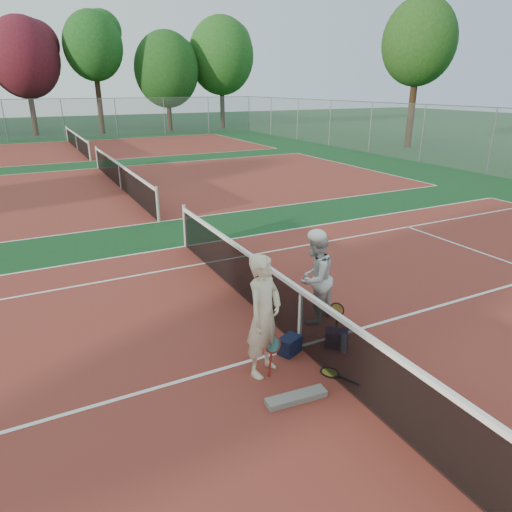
# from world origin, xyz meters

# --- Properties ---
(ground) EXTENTS (130.00, 130.00, 0.00)m
(ground) POSITION_xyz_m (0.00, 0.00, 0.00)
(ground) COLOR #0F3A19
(ground) RESTS_ON ground
(court_main) EXTENTS (23.77, 10.97, 0.01)m
(court_main) POSITION_xyz_m (0.00, 0.00, 0.00)
(court_main) COLOR maroon
(court_main) RESTS_ON ground
(court_far_a) EXTENTS (23.77, 10.97, 0.01)m
(court_far_a) POSITION_xyz_m (0.00, 13.50, 0.00)
(court_far_a) COLOR maroon
(court_far_a) RESTS_ON ground
(court_far_b) EXTENTS (23.77, 10.97, 0.01)m
(court_far_b) POSITION_xyz_m (0.00, 27.00, 0.00)
(court_far_b) COLOR maroon
(court_far_b) RESTS_ON ground
(net_main) EXTENTS (0.10, 10.98, 1.02)m
(net_main) POSITION_xyz_m (0.00, 0.00, 0.51)
(net_main) COLOR black
(net_main) RESTS_ON ground
(net_far_a) EXTENTS (0.10, 10.98, 1.02)m
(net_far_a) POSITION_xyz_m (0.00, 13.50, 0.51)
(net_far_a) COLOR black
(net_far_a) RESTS_ON ground
(net_far_b) EXTENTS (0.10, 10.98, 1.02)m
(net_far_b) POSITION_xyz_m (0.00, 27.00, 0.51)
(net_far_b) COLOR black
(net_far_b) RESTS_ON ground
(fence_back) EXTENTS (32.00, 0.06, 3.00)m
(fence_back) POSITION_xyz_m (0.00, 34.00, 1.50)
(fence_back) COLOR slate
(fence_back) RESTS_ON ground
(player_a) EXTENTS (0.79, 0.71, 1.81)m
(player_a) POSITION_xyz_m (-0.82, -0.32, 0.91)
(player_a) COLOR beige
(player_a) RESTS_ON ground
(player_b) EXTENTS (0.98, 0.89, 1.62)m
(player_b) POSITION_xyz_m (0.70, 0.65, 0.81)
(player_b) COLOR silver
(player_b) RESTS_ON ground
(racket_red) EXTENTS (0.34, 0.35, 0.58)m
(racket_red) POSITION_xyz_m (-0.70, -0.37, 0.29)
(racket_red) COLOR maroon
(racket_red) RESTS_ON ground
(racket_black_held) EXTENTS (0.30, 0.31, 0.59)m
(racket_black_held) POSITION_xyz_m (0.75, 0.06, 0.30)
(racket_black_held) COLOR black
(racket_black_held) RESTS_ON ground
(racket_spare) EXTENTS (0.50, 0.66, 0.03)m
(racket_spare) POSITION_xyz_m (0.01, -0.82, 0.01)
(racket_spare) COLOR black
(racket_spare) RESTS_ON ground
(sports_bag_navy) EXTENTS (0.41, 0.36, 0.28)m
(sports_bag_navy) POSITION_xyz_m (-0.23, -0.08, 0.14)
(sports_bag_navy) COLOR black
(sports_bag_navy) RESTS_ON ground
(sports_bag_purple) EXTENTS (0.43, 0.41, 0.29)m
(sports_bag_purple) POSITION_xyz_m (0.53, -0.25, 0.14)
(sports_bag_purple) COLOR #28102C
(sports_bag_purple) RESTS_ON ground
(net_cover_canvas) EXTENTS (0.86, 0.27, 0.09)m
(net_cover_canvas) POSITION_xyz_m (-0.75, -1.11, 0.04)
(net_cover_canvas) COLOR slate
(net_cover_canvas) RESTS_ON ground
(water_bottle) EXTENTS (0.09, 0.09, 0.30)m
(water_bottle) POSITION_xyz_m (0.52, -0.46, 0.15)
(water_bottle) COLOR #C8DFFD
(water_bottle) RESTS_ON ground
(tree_back_maroon) EXTENTS (5.42, 5.42, 9.12)m
(tree_back_maroon) POSITION_xyz_m (-1.87, 37.98, 5.98)
(tree_back_maroon) COLOR #382314
(tree_back_maroon) RESTS_ON ground
(tree_back_3) EXTENTS (4.79, 4.79, 9.74)m
(tree_back_3) POSITION_xyz_m (3.39, 37.39, 6.95)
(tree_back_3) COLOR #382314
(tree_back_3) RESTS_ON ground
(tree_back_4) EXTENTS (5.68, 5.68, 8.53)m
(tree_back_4) POSITION_xyz_m (9.45, 37.26, 5.26)
(tree_back_4) COLOR #382314
(tree_back_4) RESTS_ON ground
(tree_back_5) EXTENTS (6.08, 6.08, 10.04)m
(tree_back_5) POSITION_xyz_m (14.87, 37.52, 6.52)
(tree_back_5) COLOR #382314
(tree_back_5) RESTS_ON ground
(tree_right_1) EXTENTS (4.63, 4.63, 9.18)m
(tree_right_1) POSITION_xyz_m (20.16, 18.15, 6.48)
(tree_right_1) COLOR #382314
(tree_right_1) RESTS_ON ground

